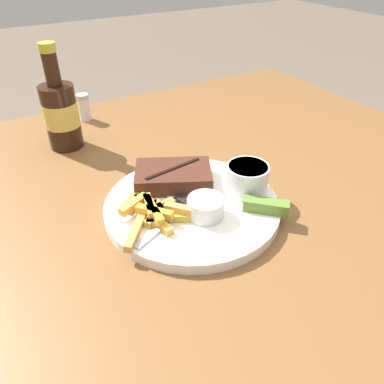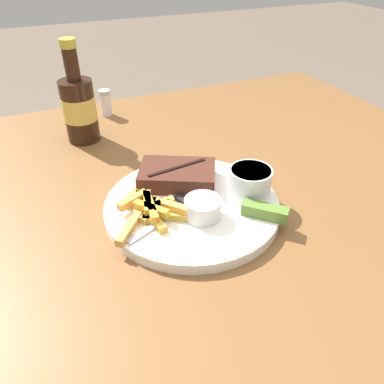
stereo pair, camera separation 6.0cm
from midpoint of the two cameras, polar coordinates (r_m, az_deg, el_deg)
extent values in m
cube|color=brown|center=(0.64, -2.71, -4.36)|extent=(1.28, 1.09, 0.04)
cylinder|color=brown|center=(1.46, 8.58, 1.62)|extent=(0.06, 0.06, 0.74)
cylinder|color=white|center=(0.62, -2.78, -2.44)|extent=(0.29, 0.29, 0.01)
cylinder|color=white|center=(0.62, -2.80, -1.77)|extent=(0.29, 0.29, 0.00)
cube|color=#472319|center=(0.66, -5.34, 2.35)|extent=(0.16, 0.14, 0.03)
cube|color=black|center=(0.65, -5.42, 3.55)|extent=(0.11, 0.02, 0.00)
cube|color=gold|center=(0.56, -11.59, -5.86)|extent=(0.06, 0.07, 0.01)
cube|color=gold|center=(0.61, -10.65, -2.04)|extent=(0.02, 0.05, 0.01)
cube|color=gold|center=(0.58, -8.91, -2.77)|extent=(0.02, 0.07, 0.01)
cube|color=#D8944C|center=(0.59, -9.19, -3.14)|extent=(0.04, 0.06, 0.01)
cube|color=gold|center=(0.58, -5.02, -2.69)|extent=(0.04, 0.04, 0.01)
cube|color=gold|center=(0.58, -8.22, -3.66)|extent=(0.06, 0.04, 0.01)
cube|color=gold|center=(0.59, -11.77, -1.96)|extent=(0.06, 0.03, 0.01)
cube|color=gold|center=(0.58, -5.07, -4.00)|extent=(0.06, 0.04, 0.01)
cube|color=gold|center=(0.59, -7.75, -2.84)|extent=(0.01, 0.05, 0.01)
cube|color=gold|center=(0.59, -9.47, -2.18)|extent=(0.03, 0.06, 0.01)
cube|color=gold|center=(0.58, -8.58, -4.22)|extent=(0.02, 0.08, 0.01)
cube|color=gold|center=(0.57, -8.76, -3.13)|extent=(0.05, 0.05, 0.01)
cube|color=gold|center=(0.63, -11.59, -1.00)|extent=(0.06, 0.05, 0.01)
cube|color=gold|center=(0.58, -7.37, -3.53)|extent=(0.05, 0.05, 0.01)
cube|color=gold|center=(0.60, -10.18, -2.95)|extent=(0.03, 0.05, 0.01)
cube|color=gold|center=(0.60, -7.94, -2.52)|extent=(0.06, 0.02, 0.01)
cylinder|color=white|center=(0.63, 5.70, 1.97)|extent=(0.07, 0.07, 0.05)
cylinder|color=beige|center=(0.62, 5.80, 3.38)|extent=(0.07, 0.07, 0.01)
cylinder|color=silver|center=(0.58, -0.68, -2.38)|extent=(0.06, 0.06, 0.03)
cylinder|color=#C67A4C|center=(0.57, -0.69, -1.35)|extent=(0.05, 0.05, 0.01)
cube|color=#567A2D|center=(0.60, 8.38, -2.21)|extent=(0.07, 0.07, 0.02)
cube|color=#B7B7BC|center=(0.57, -8.22, -5.73)|extent=(0.10, 0.05, 0.00)
cube|color=#B7B7BC|center=(0.60, -3.56, -2.50)|extent=(0.03, 0.02, 0.00)
cube|color=#B7B7BC|center=(0.60, -3.90, -2.35)|extent=(0.03, 0.02, 0.00)
cube|color=#B7B7BC|center=(0.61, -4.23, -2.20)|extent=(0.03, 0.02, 0.00)
cube|color=#B7B7BC|center=(0.66, -8.29, 0.88)|extent=(0.05, 0.11, 0.00)
cube|color=black|center=(0.61, -3.31, -1.91)|extent=(0.03, 0.06, 0.01)
cylinder|color=black|center=(0.85, -21.23, 10.54)|extent=(0.07, 0.07, 0.13)
cylinder|color=gold|center=(0.85, -21.32, 10.95)|extent=(0.07, 0.07, 0.05)
cylinder|color=black|center=(0.82, -22.73, 16.84)|extent=(0.03, 0.03, 0.06)
cylinder|color=gold|center=(0.81, -23.42, 19.56)|extent=(0.03, 0.03, 0.02)
cylinder|color=white|center=(0.98, -17.83, 11.87)|extent=(0.03, 0.03, 0.05)
cylinder|color=#B7B7BC|center=(0.97, -18.17, 13.63)|extent=(0.03, 0.03, 0.01)
camera|label=1|loc=(0.03, -92.86, -2.00)|focal=35.00mm
camera|label=2|loc=(0.03, 87.14, 2.00)|focal=35.00mm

